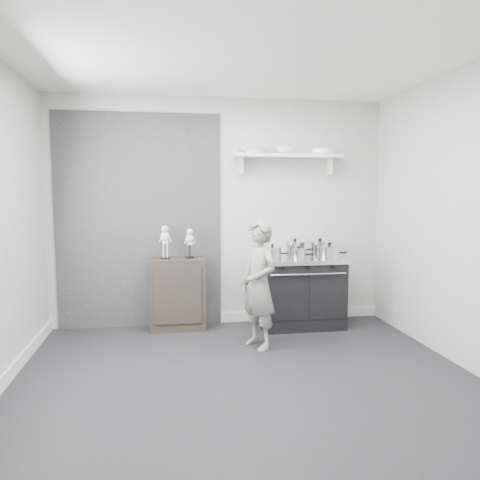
% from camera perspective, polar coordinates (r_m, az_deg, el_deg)
% --- Properties ---
extents(ground, '(4.00, 4.00, 0.00)m').
position_cam_1_polar(ground, '(4.16, 0.74, -16.65)').
color(ground, black).
rests_on(ground, ground).
extents(room_shell, '(4.02, 3.62, 2.71)m').
position_cam_1_polar(room_shell, '(3.98, -0.88, 6.51)').
color(room_shell, '#A1A29F').
rests_on(room_shell, ground).
extents(wall_shelf, '(1.30, 0.26, 0.24)m').
position_cam_1_polar(wall_shelf, '(5.67, 5.86, 10.07)').
color(wall_shelf, silver).
rests_on(wall_shelf, room_shell).
extents(stove, '(1.03, 0.64, 0.83)m').
position_cam_1_polar(stove, '(5.62, 7.33, -6.25)').
color(stove, black).
rests_on(stove, ground).
extents(side_cabinet, '(0.64, 0.37, 0.83)m').
position_cam_1_polar(side_cabinet, '(5.52, -7.64, -6.49)').
color(side_cabinet, black).
rests_on(side_cabinet, ground).
extents(child, '(0.49, 0.56, 1.31)m').
position_cam_1_polar(child, '(4.78, 2.33, -5.48)').
color(child, slate).
rests_on(child, ground).
extents(pot_front_left, '(0.30, 0.21, 0.17)m').
position_cam_1_polar(pot_front_left, '(5.38, 3.96, -1.58)').
color(pot_front_left, silver).
rests_on(pot_front_left, stove).
extents(pot_back_left, '(0.32, 0.24, 0.22)m').
position_cam_1_polar(pot_back_left, '(5.62, 6.71, -1.09)').
color(pot_back_left, silver).
rests_on(pot_back_left, stove).
extents(pot_back_right, '(0.36, 0.27, 0.21)m').
position_cam_1_polar(pot_back_right, '(5.75, 9.72, -1.02)').
color(pot_back_right, silver).
rests_on(pot_back_right, stove).
extents(pot_front_right, '(0.33, 0.25, 0.19)m').
position_cam_1_polar(pot_front_right, '(5.47, 10.83, -1.47)').
color(pot_front_right, silver).
rests_on(pot_front_right, stove).
extents(pot_front_center, '(0.25, 0.17, 0.15)m').
position_cam_1_polar(pot_front_center, '(5.37, 7.21, -1.70)').
color(pot_front_center, silver).
rests_on(pot_front_center, stove).
extents(skeleton_full, '(0.12, 0.08, 0.44)m').
position_cam_1_polar(skeleton_full, '(5.42, -9.11, 0.05)').
color(skeleton_full, beige).
rests_on(skeleton_full, side_cabinet).
extents(skeleton_torso, '(0.11, 0.07, 0.39)m').
position_cam_1_polar(skeleton_torso, '(5.43, -6.15, -0.14)').
color(skeleton_torso, beige).
rests_on(skeleton_torso, side_cabinet).
extents(bowl_large, '(0.34, 0.34, 0.08)m').
position_cam_1_polar(bowl_large, '(5.58, 1.71, 10.92)').
color(bowl_large, white).
rests_on(bowl_large, wall_shelf).
extents(bowl_small, '(0.24, 0.24, 0.08)m').
position_cam_1_polar(bowl_small, '(5.66, 5.49, 10.79)').
color(bowl_small, white).
rests_on(bowl_small, wall_shelf).
extents(plate_stack, '(0.28, 0.28, 0.06)m').
position_cam_1_polar(plate_stack, '(5.79, 10.06, 10.53)').
color(plate_stack, white).
rests_on(plate_stack, wall_shelf).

